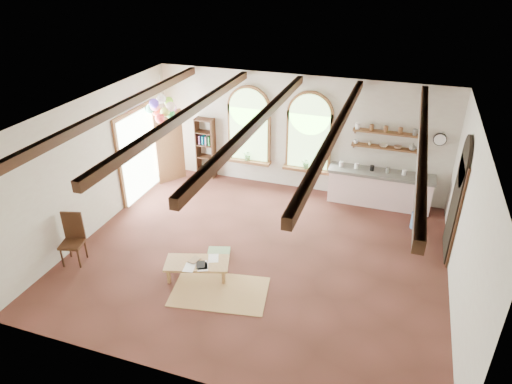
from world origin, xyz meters
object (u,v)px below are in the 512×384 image
at_px(coffee_table, 197,264).
at_px(side_chair, 74,249).
at_px(kitchen_counter, 379,188).
at_px(balloon_cluster, 162,108).

height_order(coffee_table, side_chair, side_chair).
bearing_deg(kitchen_counter, balloon_cluster, -171.04).
distance_m(kitchen_counter, side_chair, 7.58).
relative_size(side_chair, balloon_cluster, 0.98).
bearing_deg(balloon_cluster, side_chair, -93.75).
xyz_separation_m(kitchen_counter, coffee_table, (-3.22, -4.33, -0.15)).
bearing_deg(kitchen_counter, side_chair, -141.77).
distance_m(side_chair, balloon_cluster, 4.30).
xyz_separation_m(coffee_table, side_chair, (-2.73, -0.36, 0.00)).
distance_m(kitchen_counter, coffee_table, 5.40).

